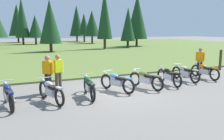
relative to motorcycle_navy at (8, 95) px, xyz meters
name	(u,v)px	position (x,y,z in m)	size (l,w,h in m)	color
ground_plane	(117,92)	(4.47, 0.30, -0.44)	(140.00, 140.00, 0.00)	slate
grass_moorland	(40,49)	(4.47, 25.55, -0.39)	(80.00, 44.00, 0.10)	#5B7033
forest_treeline	(24,20)	(3.12, 33.67, 3.89)	(39.92, 27.36, 8.39)	#47331E
motorcycle_navy	(8,95)	(0.00, 0.00, 0.00)	(0.62, 2.10, 0.88)	black
motorcycle_silver	(51,91)	(1.49, -0.03, 0.00)	(0.79, 2.05, 0.88)	black
motorcycle_british_green	(89,86)	(3.06, 0.06, 0.00)	(0.62, 2.10, 0.88)	black
motorcycle_sky_blue	(117,82)	(4.49, 0.44, 0.00)	(0.92, 2.00, 0.88)	black
motorcycle_olive	(146,79)	(5.96, 0.36, 0.00)	(0.82, 2.04, 0.88)	black
motorcycle_black	(169,76)	(7.45, 0.56, 0.00)	(0.62, 2.10, 0.88)	black
motorcycle_cream	(185,73)	(8.85, 0.96, 0.00)	(0.62, 2.10, 0.88)	black
motorcycle_orange	(205,71)	(10.27, 0.99, 0.00)	(0.62, 2.10, 0.88)	black
rider_checking_bike	(58,71)	(2.08, 1.44, 0.51)	(0.52, 0.34, 1.67)	#4C4233
rider_with_back_turned	(48,72)	(1.61, 1.24, 0.51)	(0.42, 0.41, 1.67)	black
rider_in_hivis_vest	(200,60)	(10.75, 1.88, 0.51)	(0.35, 0.51, 1.67)	black
trail_marker_post	(220,60)	(13.40, 2.71, 0.26)	(0.12, 0.12, 1.40)	#47331E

